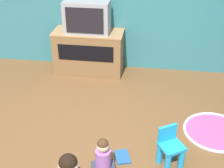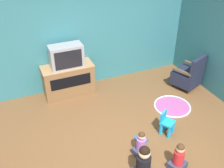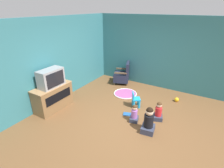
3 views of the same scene
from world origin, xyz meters
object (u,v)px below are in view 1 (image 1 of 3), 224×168
(book, at_px, (122,157))
(tv_cabinet, at_px, (89,51))
(yellow_kid_chair, at_px, (170,149))
(child_watching_center, at_px, (103,160))
(television, at_px, (87,17))

(book, bearing_deg, tv_cabinet, 2.68)
(tv_cabinet, xyz_separation_m, yellow_kid_chair, (1.40, -2.15, -0.18))
(child_watching_center, bearing_deg, yellow_kid_chair, 5.79)
(child_watching_center, bearing_deg, television, 90.03)
(yellow_kid_chair, bearing_deg, book, 146.21)
(television, xyz_separation_m, child_watching_center, (0.67, -2.40, -0.81))
(tv_cabinet, height_order, child_watching_center, tv_cabinet)
(tv_cabinet, relative_size, television, 1.61)
(tv_cabinet, relative_size, book, 4.35)
(television, xyz_separation_m, yellow_kid_chair, (1.40, -2.12, -0.82))
(tv_cabinet, bearing_deg, television, -90.00)
(tv_cabinet, bearing_deg, book, -68.32)
(tv_cabinet, height_order, book, tv_cabinet)
(yellow_kid_chair, bearing_deg, television, 91.36)
(television, xyz_separation_m, book, (0.85, -2.10, -1.02))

